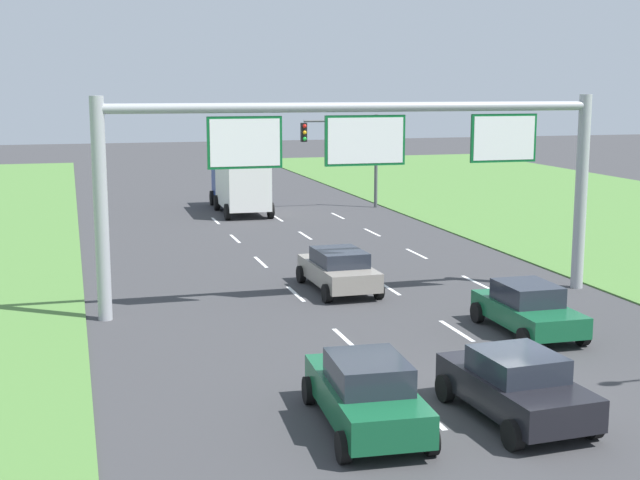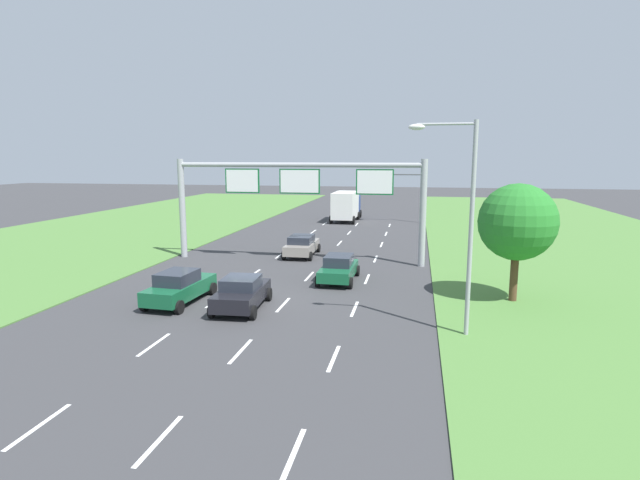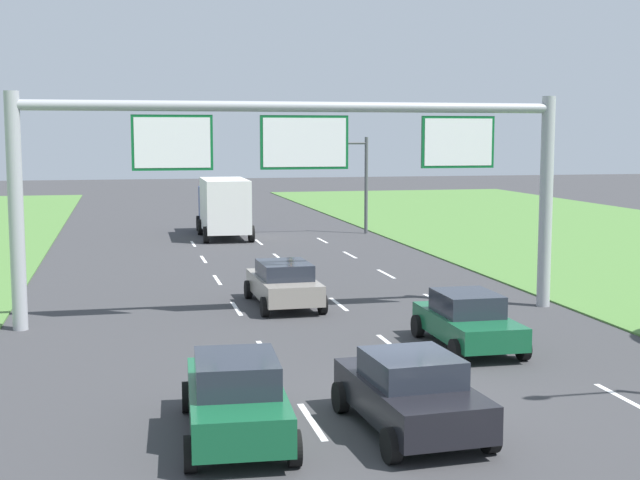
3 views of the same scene
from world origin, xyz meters
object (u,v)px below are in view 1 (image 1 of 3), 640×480
(car_far_ahead, at_px, (366,392))
(traffic_light_mast, at_px, (346,144))
(car_lead_silver, at_px, (528,308))
(sign_gantry, at_px, (363,158))
(car_mid_lane, at_px, (516,385))
(car_near_red, at_px, (339,269))
(box_truck, at_px, (240,182))

(car_far_ahead, bearing_deg, traffic_light_mast, 76.86)
(car_lead_silver, bearing_deg, sign_gantry, 125.81)
(car_lead_silver, height_order, car_mid_lane, car_mid_lane)
(car_lead_silver, height_order, car_far_ahead, car_far_ahead)
(car_mid_lane, relative_size, sign_gantry, 0.24)
(car_near_red, distance_m, car_mid_lane, 13.09)
(sign_gantry, bearing_deg, box_truck, 89.87)
(car_near_red, distance_m, traffic_light_mast, 22.02)
(car_mid_lane, distance_m, sign_gantry, 11.91)
(car_lead_silver, bearing_deg, car_near_red, 119.37)
(car_near_red, distance_m, car_far_ahead, 13.10)
(car_near_red, height_order, car_lead_silver, car_lead_silver)
(traffic_light_mast, bearing_deg, car_near_red, -107.89)
(car_lead_silver, relative_size, car_mid_lane, 0.99)
(car_far_ahead, height_order, box_truck, box_truck)
(box_truck, bearing_deg, car_mid_lane, -89.55)
(box_truck, bearing_deg, car_lead_silver, -82.10)
(traffic_light_mast, bearing_deg, car_far_ahead, -106.53)
(car_far_ahead, height_order, sign_gantry, sign_gantry)
(car_far_ahead, xyz_separation_m, traffic_light_mast, (9.93, 33.45, 3.06))
(car_far_ahead, bearing_deg, car_lead_silver, 42.93)
(car_lead_silver, distance_m, sign_gantry, 7.39)
(car_lead_silver, bearing_deg, traffic_light_mast, 84.55)
(car_near_red, bearing_deg, traffic_light_mast, 70.96)
(car_near_red, relative_size, car_mid_lane, 1.05)
(car_mid_lane, height_order, car_far_ahead, car_far_ahead)
(car_far_ahead, relative_size, traffic_light_mast, 0.82)
(car_near_red, distance_m, box_truck, 20.95)
(traffic_light_mast, bearing_deg, car_mid_lane, -101.00)
(car_mid_lane, bearing_deg, car_near_red, 87.13)
(car_near_red, relative_size, box_truck, 0.58)
(car_near_red, height_order, sign_gantry, sign_gantry)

